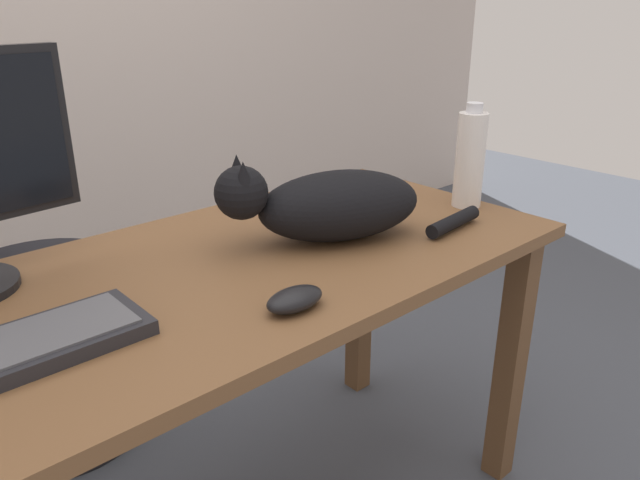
# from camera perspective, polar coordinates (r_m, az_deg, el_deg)

# --- Properties ---
(desk) EXTENTS (1.53, 0.66, 0.73)m
(desk) POSITION_cam_1_polar(r_m,az_deg,el_deg) (1.24, -10.23, -7.40)
(desk) COLOR brown
(desk) RESTS_ON ground_plane
(office_chair) EXTENTS (0.51, 0.49, 0.93)m
(office_chair) POSITION_cam_1_polar(r_m,az_deg,el_deg) (1.90, -25.95, -6.05)
(office_chair) COLOR black
(office_chair) RESTS_ON ground_plane
(cat) EXTENTS (0.57, 0.31, 0.20)m
(cat) POSITION_cam_1_polar(r_m,az_deg,el_deg) (1.30, 0.93, 3.40)
(cat) COLOR black
(cat) RESTS_ON desk
(computer_mouse) EXTENTS (0.11, 0.06, 0.04)m
(computer_mouse) POSITION_cam_1_polar(r_m,az_deg,el_deg) (1.03, -2.38, -5.56)
(computer_mouse) COLOR black
(computer_mouse) RESTS_ON desk
(spray_bottle) EXTENTS (0.07, 0.07, 0.26)m
(spray_bottle) POSITION_cam_1_polar(r_m,az_deg,el_deg) (1.56, 13.87, 7.39)
(spray_bottle) COLOR silver
(spray_bottle) RESTS_ON desk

